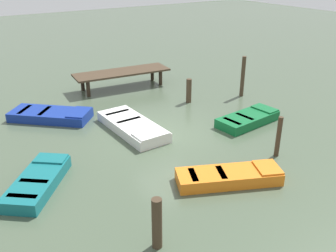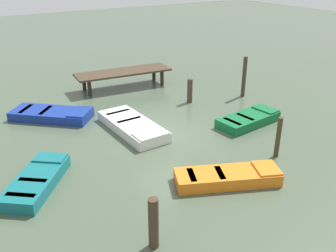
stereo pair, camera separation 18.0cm
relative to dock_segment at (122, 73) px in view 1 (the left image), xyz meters
The scene contains 11 objects.
ground_plane 6.59m from the dock_segment, 99.64° to the right, with size 80.00×80.00×0.00m, color #475642.
dock_segment is the anchor object (origin of this frame).
rowboat_blue 5.28m from the dock_segment, 153.84° to the right, with size 3.57×3.42×0.46m.
rowboat_orange 10.70m from the dock_segment, 97.47° to the right, with size 3.51×2.31×0.46m.
rowboat_green 7.86m from the dock_segment, 71.80° to the right, with size 3.04×1.53×0.46m.
rowboat_white 5.87m from the dock_segment, 112.09° to the right, with size 1.59×3.82×0.46m.
rowboat_teal 10.12m from the dock_segment, 131.58° to the right, with size 2.72×3.00×0.46m.
mooring_piling_mid_right 10.26m from the dock_segment, 82.96° to the right, with size 0.18×0.18×1.55m, color #423323.
mooring_piling_mid_left 4.27m from the dock_segment, 65.18° to the right, with size 0.27×0.27×1.21m, color #423323.
mooring_piling_center 6.58m from the dock_segment, 44.58° to the right, with size 0.20×0.20×2.12m, color #423323.
mooring_piling_far_right 12.85m from the dock_segment, 112.42° to the right, with size 0.26×0.26×1.43m, color #423323.
Camera 1 is at (-7.54, -11.77, 6.68)m, focal length 39.85 mm.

